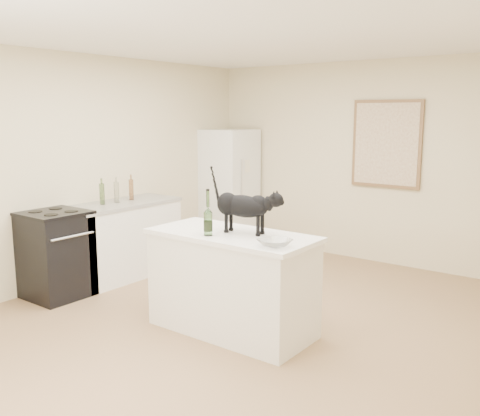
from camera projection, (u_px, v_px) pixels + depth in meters
name	position (u px, v px, depth m)	size (l,w,h in m)	color
floor	(237.00, 321.00, 5.01)	(5.50, 5.50, 0.00)	#8F6C4C
ceiling	(237.00, 34.00, 4.55)	(5.50, 5.50, 0.00)	white
wall_back	(364.00, 162.00, 6.94)	(4.50, 4.50, 0.00)	beige
wall_left	(82.00, 169.00, 6.12)	(5.50, 5.50, 0.00)	beige
island_base	(232.00, 285.00, 4.72)	(1.44, 0.67, 0.86)	white
island_top	(232.00, 235.00, 4.64)	(1.50, 0.70, 0.04)	white
left_cabinets	(122.00, 241.00, 6.33)	(0.60, 1.40, 0.86)	white
left_countertop	(121.00, 204.00, 6.25)	(0.62, 1.44, 0.04)	gray
stove	(56.00, 255.00, 5.62)	(0.60, 0.60, 0.90)	black
fridge	(229.00, 187.00, 7.86)	(0.68, 0.68, 1.70)	white
artwork_frame	(386.00, 144.00, 6.70)	(0.90, 0.03, 1.10)	brown
artwork_canvas	(386.00, 144.00, 6.68)	(0.82, 0.00, 1.02)	beige
black_cat	(243.00, 209.00, 4.59)	(0.61, 0.18, 0.43)	black
wine_bottle	(208.00, 215.00, 4.51)	(0.08, 0.08, 0.35)	#326327
glass_bowl	(275.00, 243.00, 4.15)	(0.25, 0.25, 0.06)	silver
fridge_paper	(247.00, 166.00, 7.60)	(0.01, 0.14, 0.18)	white
counter_bottle_cluster	(116.00, 192.00, 6.22)	(0.09, 0.48, 0.25)	#909C92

